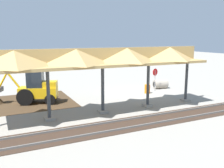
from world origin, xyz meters
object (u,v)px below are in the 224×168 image
object	(u,v)px
stop_sign	(155,75)
traffic_barrel	(147,89)
backhoe	(36,89)
concrete_pipe	(160,84)

from	to	relation	value
stop_sign	traffic_barrel	xyz separation A→B (m)	(1.40, 0.70, -1.28)
backhoe	traffic_barrel	world-z (taller)	backhoe
stop_sign	concrete_pipe	bearing A→B (deg)	-149.62
concrete_pipe	traffic_barrel	bearing A→B (deg)	28.46
backhoe	traffic_barrel	bearing A→B (deg)	175.54
backhoe	traffic_barrel	distance (m)	10.89
stop_sign	concrete_pipe	world-z (taller)	stop_sign
backhoe	traffic_barrel	size ratio (longest dim) A/B	5.86
concrete_pipe	traffic_barrel	distance (m)	3.08
backhoe	concrete_pipe	bearing A→B (deg)	-177.37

